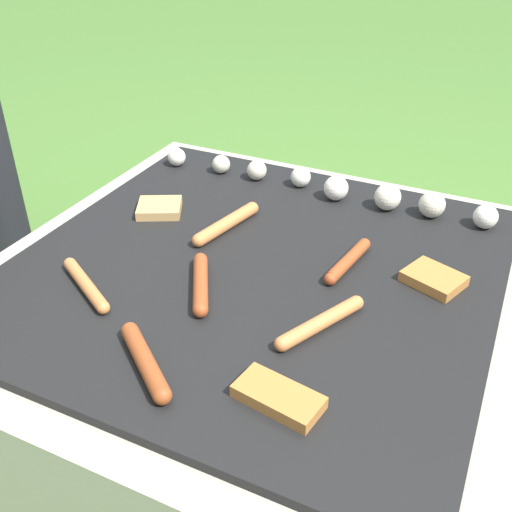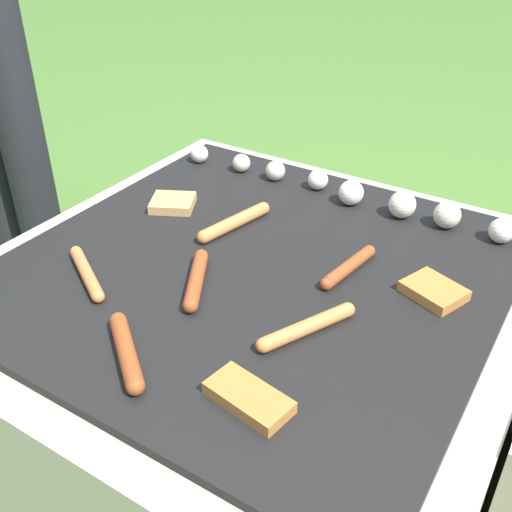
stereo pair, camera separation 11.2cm
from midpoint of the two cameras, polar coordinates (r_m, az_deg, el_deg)
The scene contains 12 objects.
ground_plane at distance 1.37m, azimuth -2.41°, elevation -13.78°, with size 14.00×14.00×0.00m, color #47702D.
grill at distance 1.24m, azimuth -2.60°, elevation -8.04°, with size 0.99×0.99×0.36m.
sausage_front_left at distance 1.24m, azimuth -5.40°, elevation 3.02°, with size 0.06×0.19×0.03m.
sausage_front_right at distance 1.13m, azimuth 6.00°, elevation -0.51°, with size 0.04×0.16×0.02m.
sausage_back_center at distance 0.93m, azimuth -14.01°, elevation -9.82°, with size 0.15×0.12×0.03m.
sausage_front_center at distance 1.12m, azimuth -18.71°, elevation -2.69°, with size 0.16×0.10×0.02m.
sausage_back_left at distance 0.97m, azimuth 2.91°, elevation -6.46°, with size 0.10×0.18×0.02m.
sausage_mid_right at distance 1.07m, azimuth -8.32°, elevation -2.71°, with size 0.10×0.16×0.03m.
bread_slice_right at distance 1.11m, azimuth 13.83°, elevation -2.20°, with size 0.12×0.11×0.02m.
bread_slice_center at distance 1.33m, azimuth -11.59°, elevation 4.43°, with size 0.12×0.12×0.02m.
bread_slice_left at distance 0.85m, azimuth -1.70°, elevation -13.43°, with size 0.13×0.08×0.02m.
mushroom_row at distance 1.36m, azimuth 5.68°, elevation 6.46°, with size 0.79×0.08×0.06m.
Camera 1 is at (0.41, -0.85, 0.99)m, focal length 42.00 mm.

